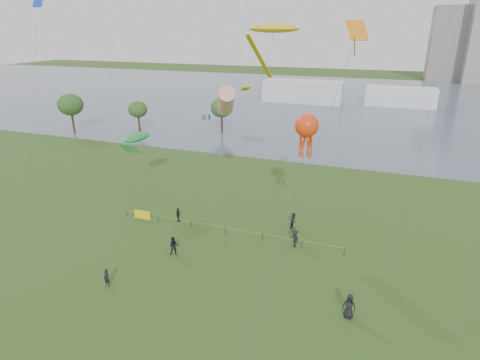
% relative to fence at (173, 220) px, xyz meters
% --- Properties ---
extents(ground_plane, '(400.00, 400.00, 0.00)m').
position_rel_fence_xyz_m(ground_plane, '(9.33, -14.41, -0.55)').
color(ground_plane, '#203B12').
extents(lake, '(400.00, 120.00, 0.08)m').
position_rel_fence_xyz_m(lake, '(9.33, 85.59, -0.53)').
color(lake, slate).
rests_on(lake, ground_plane).
extents(building_low, '(16.00, 18.00, 28.00)m').
position_rel_fence_xyz_m(building_low, '(41.33, 153.59, 13.45)').
color(building_low, slate).
rests_on(building_low, ground_plane).
extents(pavilion_left, '(22.00, 8.00, 6.00)m').
position_rel_fence_xyz_m(pavilion_left, '(-2.67, 80.59, 2.45)').
color(pavilion_left, silver).
rests_on(pavilion_left, ground_plane).
extents(pavilion_right, '(18.00, 7.00, 5.00)m').
position_rel_fence_xyz_m(pavilion_right, '(23.33, 83.59, 1.95)').
color(pavilion_right, silver).
rests_on(pavilion_right, ground_plane).
extents(trees, '(32.87, 15.12, 7.79)m').
position_rel_fence_xyz_m(trees, '(-27.30, 33.78, 4.63)').
color(trees, '#332117').
rests_on(trees, ground_plane).
extents(fence, '(24.07, 0.07, 1.05)m').
position_rel_fence_xyz_m(fence, '(0.00, 0.00, 0.00)').
color(fence, black).
rests_on(fence, ground_plane).
extents(spectator_a, '(1.12, 1.03, 1.85)m').
position_rel_fence_xyz_m(spectator_a, '(3.12, -5.42, 0.37)').
color(spectator_a, black).
rests_on(spectator_a, ground_plane).
extents(spectator_b, '(1.33, 1.32, 1.84)m').
position_rel_fence_xyz_m(spectator_b, '(13.36, -0.04, 0.37)').
color(spectator_b, black).
rests_on(spectator_b, ground_plane).
extents(spectator_c, '(0.51, 0.95, 1.54)m').
position_rel_fence_xyz_m(spectator_c, '(0.08, 0.98, 0.22)').
color(spectator_c, black).
rests_on(spectator_c, ground_plane).
extents(spectator_d, '(0.98, 0.66, 1.96)m').
position_rel_fence_xyz_m(spectator_d, '(19.41, -8.70, 0.43)').
color(spectator_d, black).
rests_on(spectator_d, ground_plane).
extents(spectator_f, '(0.62, 0.44, 1.59)m').
position_rel_fence_xyz_m(spectator_f, '(0.33, -11.66, 0.24)').
color(spectator_f, black).
rests_on(spectator_f, ground_plane).
extents(spectator_g, '(0.80, 0.97, 1.83)m').
position_rel_fence_xyz_m(spectator_g, '(12.43, 3.61, 0.36)').
color(spectator_g, black).
rests_on(spectator_g, ground_plane).
extents(kite_stingray, '(4.94, 10.02, 20.33)m').
position_rel_fence_xyz_m(kite_stingray, '(9.32, 4.77, 19.30)').
color(kite_stingray, '#3F3F42').
extents(kite_windsock, '(4.89, 7.98, 14.63)m').
position_rel_fence_xyz_m(kite_windsock, '(4.24, 5.18, 12.20)').
color(kite_windsock, '#3F3F42').
extents(kite_creature, '(4.36, 9.53, 7.89)m').
position_rel_fence_xyz_m(kite_creature, '(-8.18, 6.32, 6.87)').
color(kite_creature, '#3F3F42').
extents(kite_octopus, '(2.13, 3.89, 12.87)m').
position_rel_fence_xyz_m(kite_octopus, '(13.68, 1.14, 11.16)').
color(kite_octopus, '#3F3F42').
extents(kite_delta, '(4.82, 15.01, 20.51)m').
position_rel_fence_xyz_m(kite_delta, '(17.56, -5.84, 18.14)').
color(kite_delta, '#3F3F42').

